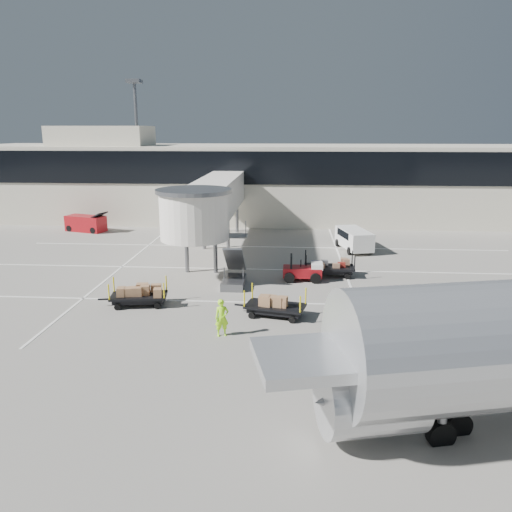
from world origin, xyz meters
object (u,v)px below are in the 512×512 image
object	(u,v)px
baggage_tug	(303,271)
box_cart_near	(277,305)
box_cart_far	(139,295)
minivan	(353,238)
belt_loader	(86,224)
suitcase_cart	(329,268)
ground_worker	(222,318)

from	to	relation	value
baggage_tug	box_cart_near	distance (m)	6.83
box_cart_far	minivan	xyz separation A→B (m)	(13.65, 14.44, 0.42)
baggage_tug	belt_loader	world-z (taller)	belt_loader
suitcase_cart	minivan	world-z (taller)	minivan
box_cart_far	belt_loader	world-z (taller)	belt_loader
minivan	belt_loader	bearing A→B (deg)	153.18
box_cart_near	minivan	distance (m)	16.63
baggage_tug	belt_loader	size ratio (longest dim) A/B	0.59
box_cart_near	box_cart_far	bearing A→B (deg)	-175.09
suitcase_cart	box_cart_near	size ratio (longest dim) A/B	1.05
ground_worker	belt_loader	xyz separation A→B (m)	(-16.68, 24.34, -0.16)
suitcase_cart	belt_loader	size ratio (longest dim) A/B	0.94
suitcase_cart	box_cart_far	xyz separation A→B (m)	(-11.13, -6.67, 0.03)
box_cart_near	belt_loader	size ratio (longest dim) A/B	0.89
box_cart_near	belt_loader	world-z (taller)	belt_loader
baggage_tug	ground_worker	bearing A→B (deg)	-113.34
minivan	suitcase_cart	bearing A→B (deg)	-121.33
box_cart_near	baggage_tug	bearing A→B (deg)	89.92
baggage_tug	box_cart_near	world-z (taller)	baggage_tug
minivan	ground_worker	bearing A→B (deg)	-128.00
belt_loader	suitcase_cart	bearing A→B (deg)	-14.14
suitcase_cart	box_cart_near	xyz separation A→B (m)	(-3.33, -7.79, 0.02)
baggage_tug	box_cart_far	distance (m)	10.87
baggage_tug	ground_worker	size ratio (longest dim) A/B	1.40
baggage_tug	minivan	world-z (taller)	minivan
box_cart_near	ground_worker	distance (m)	3.80
box_cart_near	box_cart_far	size ratio (longest dim) A/B	1.01
minivan	belt_loader	world-z (taller)	belt_loader
ground_worker	minivan	distance (m)	20.19
box_cart_near	minivan	world-z (taller)	minivan
box_cart_far	box_cart_near	bearing A→B (deg)	-16.85
suitcase_cart	belt_loader	bearing A→B (deg)	149.16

